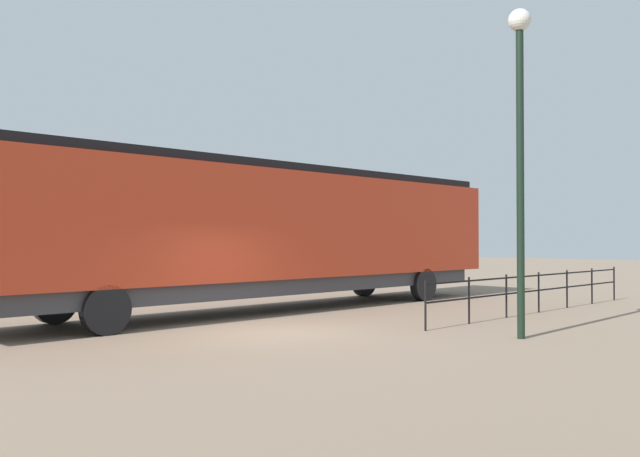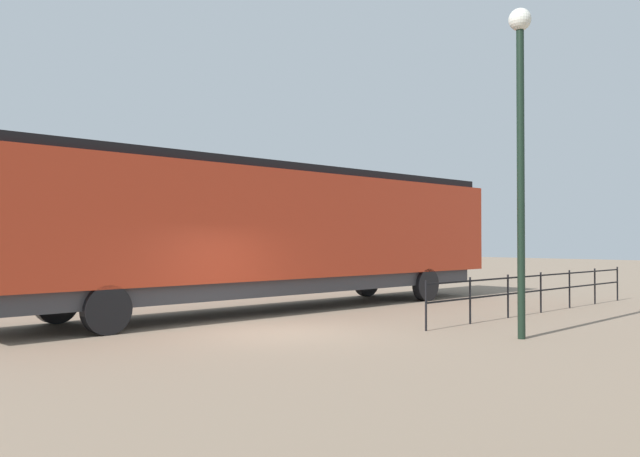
% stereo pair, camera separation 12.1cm
% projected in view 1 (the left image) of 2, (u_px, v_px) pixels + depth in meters
% --- Properties ---
extents(ground_plane, '(120.00, 120.00, 0.00)m').
position_uv_depth(ground_plane, '(275.00, 333.00, 14.75)').
color(ground_plane, '#84705B').
extents(locomotive, '(3.01, 18.01, 4.25)m').
position_uv_depth(locomotive, '(282.00, 230.00, 19.81)').
color(locomotive, red).
rests_on(locomotive, ground_plane).
extents(lamp_post, '(0.48, 0.48, 6.98)m').
position_uv_depth(lamp_post, '(520.00, 119.00, 13.95)').
color(lamp_post, black).
rests_on(lamp_post, ground_plane).
extents(platform_fence, '(0.05, 10.87, 1.15)m').
position_uv_depth(platform_fence, '(539.00, 286.00, 18.87)').
color(platform_fence, black).
rests_on(platform_fence, ground_plane).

